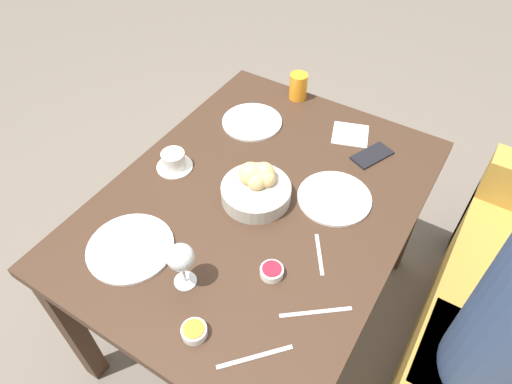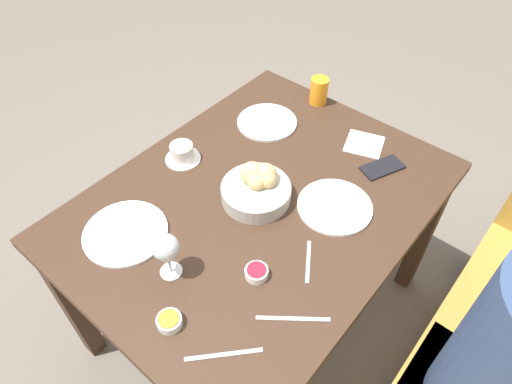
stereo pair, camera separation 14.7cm
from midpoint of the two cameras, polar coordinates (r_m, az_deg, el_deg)
name	(u,v)px [view 2 (the right image)]	position (r m, az deg, el deg)	size (l,w,h in m)	color
ground_plane	(258,311)	(2.11, 2.34, -14.78)	(10.00, 10.00, 0.00)	#6B6056
dining_table	(259,218)	(1.57, 3.04, -3.46)	(1.23, 0.94, 0.75)	#3D281C
bread_basket	(257,187)	(1.47, 3.01, 0.45)	(0.23, 0.23, 0.12)	#B2ADA3
plate_near_left	(267,122)	(1.78, 3.77, 8.60)	(0.23, 0.23, 0.01)	white
plate_near_right	(125,233)	(1.43, -13.21, -5.16)	(0.26, 0.26, 0.01)	white
plate_far_center	(335,206)	(1.50, 12.61, -1.93)	(0.24, 0.24, 0.01)	white
juice_glass	(319,91)	(1.89, 10.14, 12.26)	(0.07, 0.07, 0.11)	orange
wine_glass	(166,249)	(1.23, -7.89, -7.22)	(0.08, 0.08, 0.16)	silver
coffee_cup	(182,153)	(1.61, -6.65, 4.69)	(0.13, 0.13, 0.06)	white
jam_bowl_berry	(257,272)	(1.30, 3.35, -10.19)	(0.07, 0.07, 0.03)	white
jam_bowl_honey	(169,321)	(1.23, -7.33, -15.93)	(0.07, 0.07, 0.03)	white
fork_silver	(293,319)	(1.25, 8.13, -15.62)	(0.13, 0.16, 0.00)	#B7B7BC
knife_silver	(224,355)	(1.20, -0.36, -19.89)	(0.15, 0.14, 0.00)	#B7B7BC
spoon_coffee	(308,261)	(1.35, 9.69, -8.71)	(0.13, 0.09, 0.00)	#B7B7BC
napkin	(364,144)	(1.75, 15.75, 5.68)	(0.17, 0.17, 0.00)	white
cell_phone	(382,167)	(1.67, 17.98, 2.81)	(0.17, 0.13, 0.01)	black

